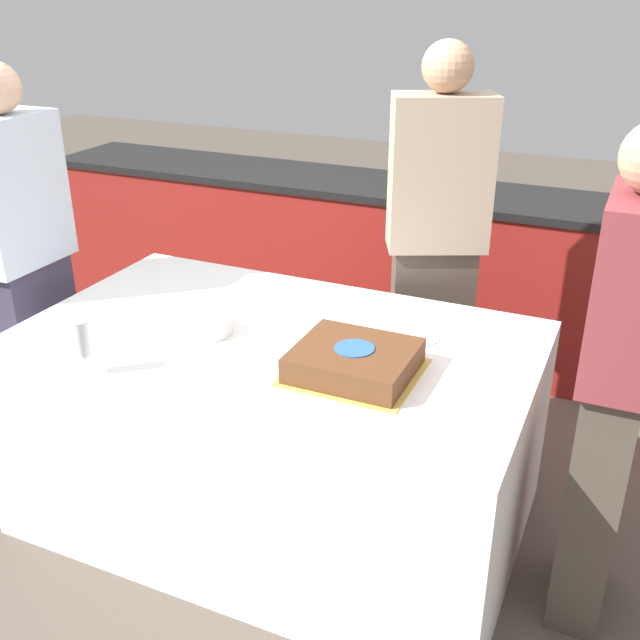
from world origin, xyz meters
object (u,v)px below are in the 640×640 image
person_cutting_cake (435,251)px  person_seated_left (27,268)px  cake (354,361)px  wine_glass (82,339)px  plate_stack (204,326)px  person_seated_right (615,388)px

person_cutting_cake → person_seated_left: bearing=2.7°
cake → person_seated_left: (-1.48, 0.13, 0.04)m
person_cutting_cake → person_seated_left: 1.67m
cake → wine_glass: wine_glass is taller
plate_stack → wine_glass: (-0.18, -0.42, 0.10)m
plate_stack → wine_glass: bearing=-113.2°
wine_glass → person_seated_right: 1.63m
person_seated_left → person_seated_right: (2.26, 0.00, -0.02)m
person_seated_right → plate_stack: bearing=-87.2°
plate_stack → person_seated_right: 1.38m
person_seated_right → person_cutting_cake: bearing=-134.9°
person_seated_left → person_cutting_cake: bearing=-62.6°
cake → wine_glass: size_ratio=2.20×
cake → plate_stack: 0.61m
cake → person_seated_left: 1.49m
wine_glass → person_seated_left: person_seated_left is taller
wine_glass → person_cutting_cake: bearing=58.1°
wine_glass → person_seated_left: (-0.70, 0.48, -0.04)m
person_seated_left → person_seated_right: person_seated_left is taller
person_seated_right → person_seated_left: bearing=-90.0°
person_cutting_cake → plate_stack: bearing=29.6°
cake → plate_stack: cake is taller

